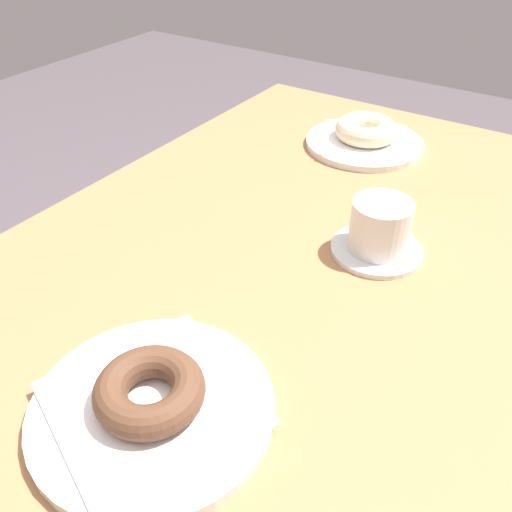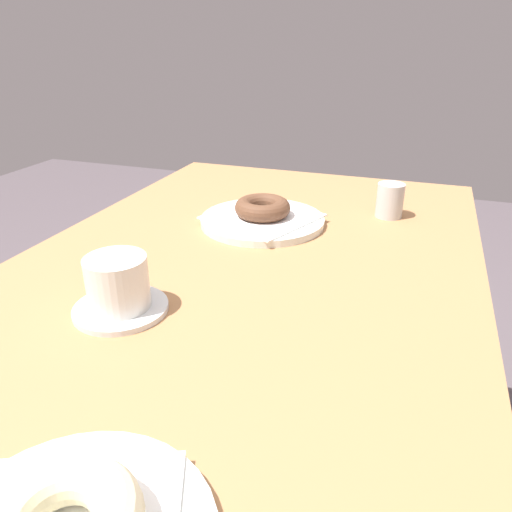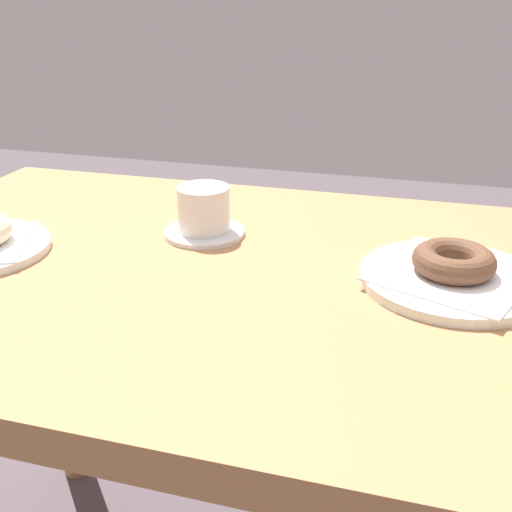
# 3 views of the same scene
# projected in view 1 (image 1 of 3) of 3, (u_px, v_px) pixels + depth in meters

# --- Properties ---
(table) EXTENTS (1.27, 0.73, 0.74)m
(table) POSITION_uv_depth(u_px,v_px,m) (262.00, 334.00, 0.77)
(table) COLOR #A16F45
(table) RESTS_ON ground_plane
(plate_chocolate_ring) EXTENTS (0.24, 0.24, 0.01)m
(plate_chocolate_ring) POSITION_uv_depth(u_px,v_px,m) (153.00, 408.00, 0.53)
(plate_chocolate_ring) COLOR silver
(plate_chocolate_ring) RESTS_ON table
(napkin_chocolate_ring) EXTENTS (0.23, 0.23, 0.00)m
(napkin_chocolate_ring) POSITION_uv_depth(u_px,v_px,m) (152.00, 403.00, 0.53)
(napkin_chocolate_ring) COLOR white
(napkin_chocolate_ring) RESTS_ON plate_chocolate_ring
(donut_chocolate_ring) EXTENTS (0.11, 0.11, 0.03)m
(donut_chocolate_ring) POSITION_uv_depth(u_px,v_px,m) (150.00, 391.00, 0.51)
(donut_chocolate_ring) COLOR brown
(donut_chocolate_ring) RESTS_ON napkin_chocolate_ring
(plate_sugar_ring) EXTENTS (0.22, 0.22, 0.01)m
(plate_sugar_ring) POSITION_uv_depth(u_px,v_px,m) (364.00, 143.00, 1.01)
(plate_sugar_ring) COLOR silver
(plate_sugar_ring) RESTS_ON table
(napkin_sugar_ring) EXTENTS (0.20, 0.20, 0.00)m
(napkin_sugar_ring) POSITION_uv_depth(u_px,v_px,m) (365.00, 140.00, 1.01)
(napkin_sugar_ring) COLOR white
(napkin_sugar_ring) RESTS_ON plate_sugar_ring
(donut_sugar_ring) EXTENTS (0.11, 0.11, 0.04)m
(donut_sugar_ring) POSITION_uv_depth(u_px,v_px,m) (366.00, 130.00, 1.00)
(donut_sugar_ring) COLOR beige
(donut_sugar_ring) RESTS_ON napkin_sugar_ring
(coffee_cup) EXTENTS (0.12, 0.12, 0.08)m
(coffee_cup) POSITION_uv_depth(u_px,v_px,m) (380.00, 230.00, 0.73)
(coffee_cup) COLOR silver
(coffee_cup) RESTS_ON table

